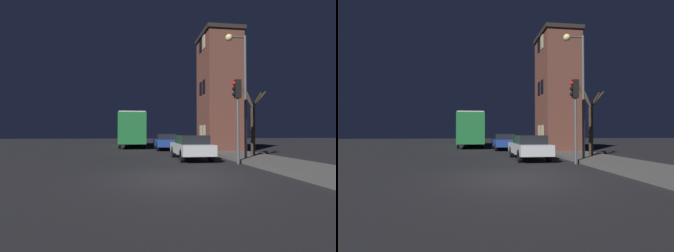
% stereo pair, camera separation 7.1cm
% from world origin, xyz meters
% --- Properties ---
extents(ground_plane, '(120.00, 120.00, 0.00)m').
position_xyz_m(ground_plane, '(0.00, 0.00, 0.00)').
color(ground_plane, black).
extents(sidewalk, '(3.06, 60.00, 0.18)m').
position_xyz_m(sidewalk, '(5.45, 0.00, 0.09)').
color(sidewalk, '#514F4C').
rests_on(sidewalk, ground).
extents(brick_building, '(3.00, 4.12, 9.48)m').
position_xyz_m(brick_building, '(5.49, 11.73, 4.94)').
color(brick_building, brown).
rests_on(brick_building, sidewalk).
extents(streetlamp, '(1.16, 0.39, 6.63)m').
position_xyz_m(streetlamp, '(4.24, 4.51, 4.52)').
color(streetlamp, '#4C4C4C').
rests_on(streetlamp, sidewalk).
extents(traffic_light, '(0.43, 0.24, 4.14)m').
position_xyz_m(traffic_light, '(3.61, 3.43, 2.98)').
color(traffic_light, '#4C4C4C').
rests_on(traffic_light, ground).
extents(bare_tree, '(1.67, 1.41, 4.38)m').
position_xyz_m(bare_tree, '(5.72, 6.16, 2.23)').
color(bare_tree, '#2D2319').
rests_on(bare_tree, sidewalk).
extents(bus, '(2.57, 11.20, 3.53)m').
position_xyz_m(bus, '(-1.52, 20.42, 2.10)').
color(bus, '#1E6B33').
rests_on(bus, ground).
extents(car_near_lane, '(1.73, 4.44, 1.39)m').
position_xyz_m(car_near_lane, '(1.83, 5.87, 0.75)').
color(car_near_lane, '#B7BABF').
rests_on(car_near_lane, ground).
extents(car_mid_lane, '(1.76, 4.27, 1.42)m').
position_xyz_m(car_mid_lane, '(1.39, 14.26, 0.77)').
color(car_mid_lane, navy).
rests_on(car_mid_lane, ground).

